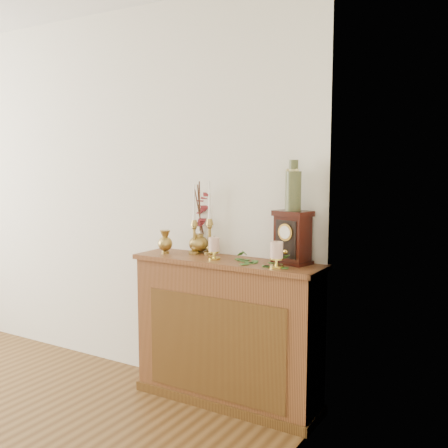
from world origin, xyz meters
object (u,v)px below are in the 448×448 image
Objects in this scene: bud_vase at (165,242)px; mantel_clock at (292,238)px; ceramic_vase at (293,188)px; candlestick_center at (210,231)px; candlestick_left at (194,231)px; ginger_jar at (202,220)px.

mantel_clock is (0.86, 0.11, 0.08)m from bud_vase.
mantel_clock is 0.29m from ceramic_vase.
mantel_clock is (0.59, -0.01, -0.00)m from candlestick_center.
ginger_jar reaches higher than candlestick_left.
candlestick_center reaches higher than mantel_clock.
candlestick_center is at bearing -167.57° from mantel_clock.
candlestick_left is 0.75m from ceramic_vase.
candlestick_left is at bearing -96.74° from ginger_jar.
candlestick_center is 0.66m from ceramic_vase.
candlestick_center is at bearing -27.69° from ginger_jar.
ceramic_vase reaches higher than ginger_jar.
candlestick_center is at bearing 24.16° from bud_vase.
ginger_jar is 0.68m from mantel_clock.
ceramic_vase is (0.00, 0.00, 0.29)m from mantel_clock.
candlestick_center is 3.11× the size of bud_vase.
candlestick_center reaches higher than candlestick_left.
candlestick_left is 0.96× the size of candlestick_center.
mantel_clock reaches higher than bud_vase.
ginger_jar is at bearing 42.80° from bud_vase.
bud_vase is 0.28m from ginger_jar.
candlestick_left reaches higher than mantel_clock.
candlestick_center is 1.52× the size of mantel_clock.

